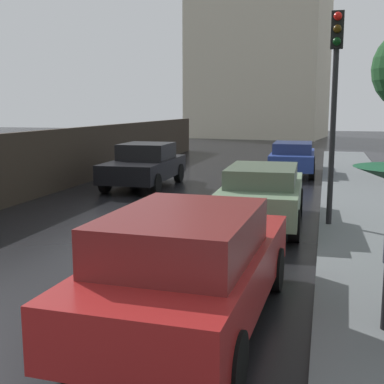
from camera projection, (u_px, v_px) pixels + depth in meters
The scene contains 5 objects.
car_blue_mid_road at pixel (293, 157), 20.44m from camera, with size 1.82×4.27×1.32m.
car_red_far_ahead at pixel (190, 265), 6.22m from camera, with size 2.00×4.51×1.50m.
car_green_behind_camera at pixel (263, 193), 11.64m from camera, with size 1.85×4.27×1.39m.
car_black_far_lane at pixel (145, 165), 17.31m from camera, with size 1.97×4.29×1.47m.
traffic_light at pixel (335, 80), 10.76m from camera, with size 0.26×0.39×4.51m.
Camera 1 is at (4.06, -0.83, 2.69)m, focal length 47.75 mm.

